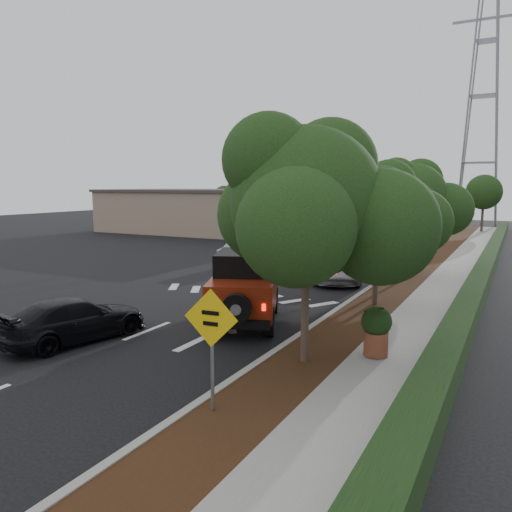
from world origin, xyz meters
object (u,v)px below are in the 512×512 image
Objects in this scene: red_jeep at (245,286)px; black_suv_oncoming at (74,320)px; speed_hump_sign at (211,333)px; silver_suv_ahead at (337,267)px.

red_jeep is 1.10× the size of black_suv_oncoming.
speed_hump_sign reaches higher than red_jeep.
black_suv_oncoming is (-3.87, -12.71, -0.04)m from silver_suv_ahead.
red_jeep reaches higher than black_suv_oncoming.
black_suv_oncoming is 1.79× the size of speed_hump_sign.
silver_suv_ahead is at bearing -95.03° from black_suv_oncoming.
silver_suv_ahead is (0.40, 8.44, -0.53)m from red_jeep.
black_suv_oncoming is (-3.47, -4.27, -0.57)m from red_jeep.
silver_suv_ahead is at bearing 64.14° from red_jeep.
red_jeep is 8.47m from silver_suv_ahead.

